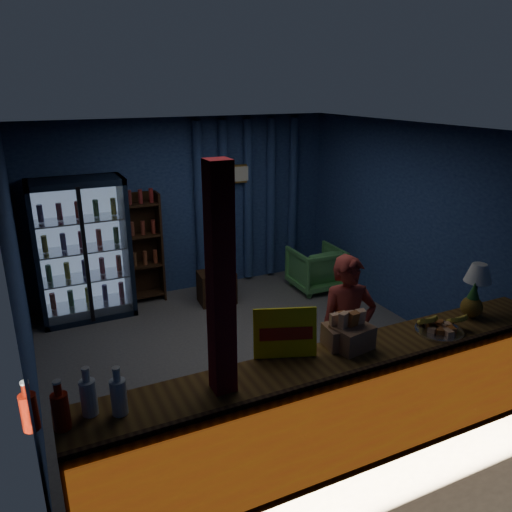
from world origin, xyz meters
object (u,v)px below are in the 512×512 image
Objects in this scene: pastry_tray at (439,330)px; table_lamp at (478,275)px; green_chair at (316,268)px; shopkeeper at (347,332)px.

pastry_tray is 0.85× the size of table_lamp.
green_chair is 3.25m from table_lamp.
shopkeeper is at bearing 129.19° from pastry_tray.
pastry_tray is (0.52, -0.64, 0.21)m from shopkeeper.
pastry_tray is at bearing -164.49° from table_lamp.
table_lamp is at bearing 88.04° from green_chair.
table_lamp reaches higher than green_chair.
shopkeeper is 0.85m from pastry_tray.
shopkeeper is 3.08× the size of table_lamp.
table_lamp is at bearing -8.67° from shopkeeper.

